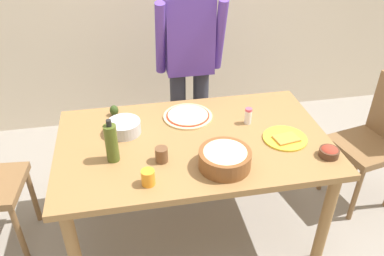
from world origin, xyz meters
TOP-DOWN VIEW (x-y plane):
  - ground at (0.00, 0.00)m, footprint 8.00×8.00m
  - dining_table at (0.00, 0.00)m, footprint 1.60×0.96m
  - person_cook at (0.11, 0.76)m, footprint 0.49×0.25m
  - chair_wooden_right at (1.32, 0.10)m, footprint 0.47×0.47m
  - pizza_raw_on_board at (0.01, 0.26)m, footprint 0.32×0.32m
  - plate_with_slice at (0.53, -0.10)m, footprint 0.26×0.26m
  - popcorn_bowl at (0.12, -0.28)m, footprint 0.28×0.28m
  - mixing_bowl_steel at (-0.40, 0.15)m, footprint 0.20×0.20m
  - small_sauce_bowl at (0.71, -0.29)m, footprint 0.11×0.11m
  - olive_oil_bottle at (-0.47, -0.11)m, footprint 0.07×0.07m
  - cup_orange at (-0.30, -0.34)m, footprint 0.07×0.07m
  - cup_small_brown at (-0.21, -0.17)m, footprint 0.07×0.07m
  - salt_shaker at (0.37, 0.12)m, footprint 0.04×0.04m
  - avocado at (-0.45, 0.37)m, footprint 0.06×0.06m

SIDE VIEW (x-z plane):
  - ground at x=0.00m, z-range 0.00..0.00m
  - chair_wooden_right at x=1.32m, z-range 0.07..1.02m
  - dining_table at x=0.00m, z-range 0.29..1.05m
  - plate_with_slice at x=0.53m, z-range 0.76..0.78m
  - pizza_raw_on_board at x=0.01m, z-range 0.76..0.78m
  - small_sauce_bowl at x=0.71m, z-range 0.76..0.82m
  - avocado at x=-0.45m, z-range 0.76..0.83m
  - mixing_bowl_steel at x=-0.40m, z-range 0.76..0.84m
  - cup_orange at x=-0.30m, z-range 0.76..0.84m
  - cup_small_brown at x=-0.21m, z-range 0.76..0.84m
  - salt_shaker at x=0.37m, z-range 0.76..0.87m
  - popcorn_bowl at x=0.12m, z-range 0.76..0.88m
  - olive_oil_bottle at x=-0.47m, z-range 0.75..1.00m
  - person_cook at x=0.11m, z-range 0.13..1.75m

